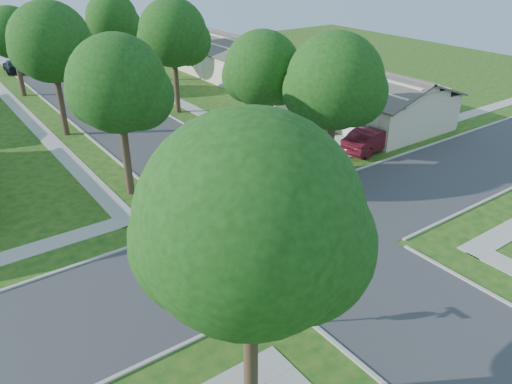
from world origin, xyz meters
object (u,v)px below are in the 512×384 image
at_px(tree_w_mid, 52,46).
at_px(car_curb_east, 100,78).
at_px(car_curb_west, 14,66).
at_px(house_ne_far, 236,61).
at_px(stop_sign_sw, 277,282).
at_px(house_ne_near, 360,100).
at_px(tree_e_near, 263,73).
at_px(tree_w_far, 12,35).
at_px(tree_w_near, 119,88).
at_px(tree_e_mid, 173,36).
at_px(tree_sw_corner, 252,231).
at_px(car_driveway, 371,139).
at_px(tree_e_far, 113,21).
at_px(stop_sign_ne, 305,147).
at_px(tree_ne_corner, 335,86).

relative_size(tree_w_mid, car_curb_east, 2.50).
bearing_deg(car_curb_west, house_ne_far, 145.14).
xyz_separation_m(stop_sign_sw, house_ne_near, (20.69, 15.70, -0.51)).
bearing_deg(tree_e_near, tree_w_far, 110.61).
height_order(tree_w_near, house_ne_near, tree_w_near).
distance_m(tree_e_mid, tree_w_mid, 9.40).
bearing_deg(car_curb_west, tree_sw_corner, 89.58).
xyz_separation_m(tree_w_near, car_driveway, (16.14, -3.51, -5.30)).
height_order(tree_e_mid, tree_e_far, tree_e_mid).
bearing_deg(tree_e_near, tree_w_mid, 128.05).
bearing_deg(tree_e_mid, tree_e_far, 90.02).
relative_size(tree_w_near, car_curb_west, 1.91).
height_order(tree_sw_corner, car_curb_east, tree_sw_corner).
height_order(tree_w_mid, tree_sw_corner, tree_w_mid).
relative_size(stop_sign_sw, tree_e_mid, 0.32).
height_order(tree_e_mid, tree_w_near, tree_e_mid).
bearing_deg(stop_sign_ne, house_ne_near, 29.14).
bearing_deg(car_curb_east, house_ne_far, -12.39).
height_order(tree_e_mid, car_curb_east, tree_e_mid).
height_order(tree_e_far, tree_sw_corner, tree_sw_corner).
bearing_deg(house_ne_near, tree_ne_corner, -144.82).
bearing_deg(tree_w_near, tree_w_far, 90.01).
distance_m(tree_e_mid, tree_w_far, 16.06).
height_order(stop_sign_ne, tree_w_near, tree_w_near).
xyz_separation_m(tree_w_near, car_curb_west, (1.44, 35.60, -5.43)).
xyz_separation_m(stop_sign_ne, car_curb_east, (-2.16, 28.93, -1.38)).
bearing_deg(stop_sign_ne, tree_e_far, 89.90).
bearing_deg(tree_e_far, tree_w_far, -180.00).
bearing_deg(car_driveway, house_ne_far, -19.64).
bearing_deg(tree_e_far, stop_sign_ne, -90.10).
bearing_deg(tree_e_far, car_driveway, -76.68).
height_order(tree_w_far, tree_ne_corner, tree_ne_corner).
bearing_deg(tree_w_far, house_ne_near, -48.10).
xyz_separation_m(tree_e_near, car_curb_east, (-2.22, 24.63, -4.99)).
bearing_deg(tree_w_near, car_driveway, -12.25).
distance_m(tree_e_far, house_ne_near, 25.99).
bearing_deg(tree_e_mid, car_driveway, -66.50).
xyz_separation_m(house_ne_near, car_curb_east, (-13.46, 22.63, -0.86)).
bearing_deg(house_ne_near, tree_w_mid, 154.12).
bearing_deg(car_curb_east, stop_sign_ne, -79.10).
bearing_deg(tree_ne_corner, tree_w_far, 110.28).
height_order(tree_w_mid, house_ne_far, tree_w_mid).
bearing_deg(car_curb_east, tree_w_far, -176.36).
distance_m(stop_sign_ne, tree_e_far, 29.57).
bearing_deg(tree_sw_corner, car_driveway, 33.42).
distance_m(house_ne_far, car_curb_east, 14.26).
height_order(stop_sign_sw, tree_ne_corner, tree_ne_corner).
bearing_deg(stop_sign_ne, tree_sw_corner, -136.06).
bearing_deg(car_driveway, car_curb_west, 11.79).
bearing_deg(tree_sw_corner, car_curb_west, 85.31).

